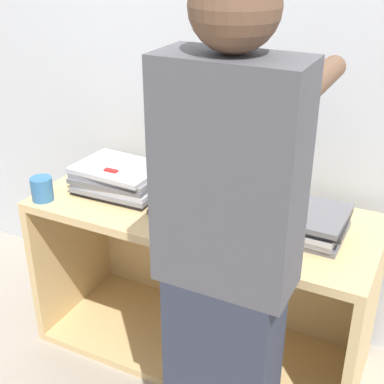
{
  "coord_description": "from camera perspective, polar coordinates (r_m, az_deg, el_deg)",
  "views": [
    {
      "loc": [
        0.84,
        -1.46,
        1.77
      ],
      "look_at": [
        0.0,
        0.21,
        0.86
      ],
      "focal_mm": 50.0,
      "sensor_mm": 36.0,
      "label": 1
    }
  ],
  "objects": [
    {
      "name": "laptop_stack_left",
      "position": [
        2.36,
        -7.6,
        1.45
      ],
      "size": [
        0.39,
        0.29,
        0.12
      ],
      "color": "#232326",
      "rests_on": "cart"
    },
    {
      "name": "inventory_tag",
      "position": [
        2.28,
        -8.64,
        2.29
      ],
      "size": [
        0.06,
        0.02,
        0.01
      ],
      "color": "red",
      "rests_on": "laptop_stack_left"
    },
    {
      "name": "cart",
      "position": [
        2.46,
        1.74,
        -8.73
      ],
      "size": [
        1.44,
        0.6,
        0.74
      ],
      "color": "tan",
      "rests_on": "ground_plane"
    },
    {
      "name": "wall_back",
      "position": [
        2.39,
        5.44,
        12.18
      ],
      "size": [
        8.0,
        0.05,
        2.4
      ],
      "color": "silver",
      "rests_on": "ground_plane"
    },
    {
      "name": "mug",
      "position": [
        2.35,
        -15.71,
        0.32
      ],
      "size": [
        0.09,
        0.09,
        0.1
      ],
      "color": "teal",
      "rests_on": "cart"
    },
    {
      "name": "person",
      "position": [
        1.6,
        3.75,
        -8.03
      ],
      "size": [
        0.4,
        0.53,
        1.73
      ],
      "color": "#2D3342",
      "rests_on": "ground_plane"
    },
    {
      "name": "laptop_stack_right",
      "position": [
        2.07,
        11.02,
        -2.85
      ],
      "size": [
        0.39,
        0.29,
        0.1
      ],
      "color": "slate",
      "rests_on": "cart"
    },
    {
      "name": "laptop_open",
      "position": [
        2.23,
        1.7,
        0.03
      ],
      "size": [
        0.36,
        0.35,
        0.28
      ],
      "color": "#333338",
      "rests_on": "cart"
    }
  ]
}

